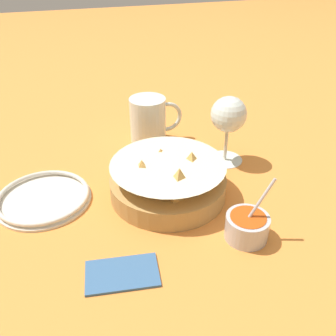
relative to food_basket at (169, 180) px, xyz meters
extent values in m
plane|color=orange|center=(0.00, 0.02, -0.03)|extent=(4.00, 4.00, 0.00)
cylinder|color=#B2894C|center=(0.00, 0.00, -0.01)|extent=(0.21, 0.21, 0.04)
cone|color=beige|center=(0.00, 0.00, 0.00)|extent=(0.21, 0.21, 0.06)
cylinder|color=#3D842D|center=(0.00, 0.00, -0.01)|extent=(0.16, 0.16, 0.01)
pyramid|color=gold|center=(0.05, 0.00, 0.02)|extent=(0.07, 0.08, 0.06)
pyramid|color=gold|center=(0.00, 0.05, 0.02)|extent=(0.07, 0.06, 0.05)
pyramid|color=gold|center=(-0.05, 0.01, 0.02)|extent=(0.07, 0.07, 0.05)
pyramid|color=gold|center=(0.01, -0.05, 0.02)|extent=(0.08, 0.09, 0.06)
cylinder|color=#B7B7BC|center=(0.09, -0.15, -0.01)|extent=(0.07, 0.07, 0.04)
cylinder|color=#CC4C14|center=(0.09, -0.15, 0.00)|extent=(0.06, 0.06, 0.03)
cylinder|color=#B7B7BC|center=(0.10, -0.15, 0.03)|extent=(0.05, 0.01, 0.09)
cylinder|color=silver|center=(0.15, 0.08, -0.03)|extent=(0.08, 0.08, 0.00)
cylinder|color=silver|center=(0.15, 0.08, 0.01)|extent=(0.01, 0.01, 0.07)
sphere|color=silver|center=(0.15, 0.08, 0.07)|extent=(0.07, 0.07, 0.07)
sphere|color=#DBD17A|center=(0.15, 0.08, 0.07)|extent=(0.05, 0.05, 0.05)
cylinder|color=silver|center=(0.02, 0.22, 0.02)|extent=(0.08, 0.08, 0.10)
cylinder|color=#935119|center=(0.02, 0.22, 0.01)|extent=(0.07, 0.07, 0.08)
torus|color=silver|center=(0.06, 0.22, 0.02)|extent=(0.07, 0.01, 0.07)
cylinder|color=silver|center=(-0.22, 0.05, -0.03)|extent=(0.17, 0.17, 0.01)
torus|color=silver|center=(-0.22, 0.05, -0.02)|extent=(0.17, 0.17, 0.01)
cube|color=#38608E|center=(-0.12, -0.17, -0.03)|extent=(0.11, 0.08, 0.01)
camera|label=1|loc=(-0.17, -0.54, 0.39)|focal=40.00mm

